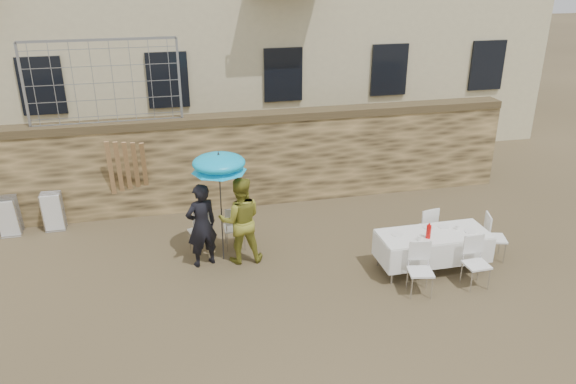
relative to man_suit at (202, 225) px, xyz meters
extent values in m
plane|color=brown|center=(1.29, -2.25, -0.85)|extent=(80.00, 80.00, 0.00)
cube|color=olive|center=(1.29, 2.75, 0.25)|extent=(13.00, 0.50, 2.20)
imported|color=black|center=(0.00, 0.00, 0.00)|extent=(0.72, 0.59, 1.70)
imported|color=gold|center=(0.75, 0.00, 0.03)|extent=(0.89, 0.72, 1.76)
cylinder|color=#3F3F44|center=(0.40, 0.10, 0.09)|extent=(0.03, 0.03, 1.89)
cone|color=#09A8DF|center=(0.40, 0.10, 1.14)|extent=(1.05, 1.05, 0.22)
cube|color=white|center=(4.26, -1.18, -0.10)|extent=(2.10, 0.85, 0.05)
cylinder|color=silver|center=(3.31, -1.53, -0.48)|extent=(0.04, 0.04, 0.74)
cylinder|color=silver|center=(5.21, -1.53, -0.48)|extent=(0.04, 0.04, 0.74)
cylinder|color=silver|center=(3.31, -0.84, -0.48)|extent=(0.04, 0.04, 0.74)
cylinder|color=silver|center=(5.21, -0.84, -0.48)|extent=(0.04, 0.04, 0.74)
cylinder|color=red|center=(4.06, -1.33, 0.05)|extent=(0.09, 0.09, 0.26)
camera|label=1|loc=(-0.57, -9.76, 4.79)|focal=35.00mm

